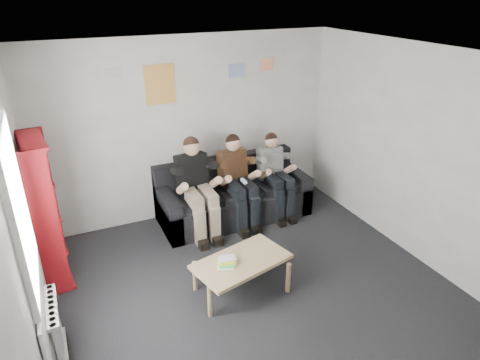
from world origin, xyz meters
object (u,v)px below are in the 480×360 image
object	(u,v)px
person_middle	(238,181)
person_left	(198,188)
sofa	(233,197)
coffee_table	(241,264)
person_right	(276,175)
bookshelf	(46,211)

from	to	relation	value
person_middle	person_left	bearing A→B (deg)	173.18
sofa	person_left	size ratio (longest dim) A/B	1.63
person_middle	sofa	bearing A→B (deg)	82.93
coffee_table	person_right	size ratio (longest dim) A/B	0.85
bookshelf	person_right	distance (m)	3.24
person_left	person_right	xyz separation A→B (m)	(1.26, 0.01, -0.05)
sofa	bookshelf	distance (m)	2.69
sofa	person_middle	xyz separation A→B (m)	(-0.00, -0.20, 0.36)
bookshelf	person_middle	distance (m)	2.61
bookshelf	person_middle	size ratio (longest dim) A/B	1.34
bookshelf	coffee_table	bearing A→B (deg)	-38.39
coffee_table	person_right	world-z (taller)	person_right
sofa	bookshelf	xyz separation A→B (m)	(-2.58, -0.46, 0.58)
sofa	person_right	world-z (taller)	person_right
bookshelf	coffee_table	distance (m)	2.36
person_left	sofa	bearing A→B (deg)	10.33
coffee_table	sofa	bearing A→B (deg)	69.27
person_right	person_middle	bearing A→B (deg)	-173.20
person_left	person_right	bearing A→B (deg)	-7.47
coffee_table	person_left	distance (m)	1.52
bookshelf	person_left	xyz separation A→B (m)	(1.95, 0.25, -0.21)
person_right	coffee_table	bearing A→B (deg)	-123.99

